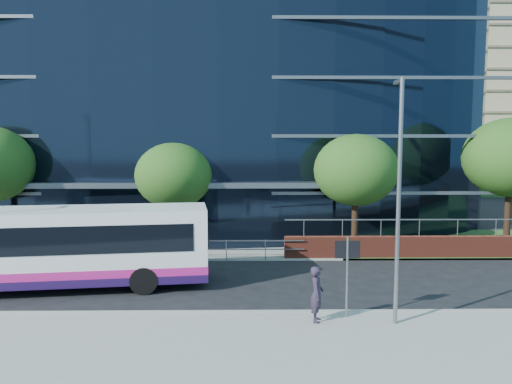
{
  "coord_description": "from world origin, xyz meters",
  "views": [
    {
      "loc": [
        1.19,
        -18.09,
        6.19
      ],
      "look_at": [
        1.53,
        8.0,
        3.45
      ],
      "focal_mm": 35.0,
      "sensor_mm": 36.0,
      "label": 1
    }
  ],
  "objects_px": {
    "tree_far_d": "(511,158)",
    "city_bus": "(60,247)",
    "tree_far_c": "(356,170)",
    "street_sign": "(347,260)",
    "tree_far_b": "(174,176)",
    "streetlight_east": "(399,194)",
    "tree_dist_e": "(444,154)",
    "pedestrian": "(317,294)"
  },
  "relations": [
    {
      "from": "tree_far_d",
      "to": "streetlight_east",
      "type": "height_order",
      "value": "streetlight_east"
    },
    {
      "from": "tree_far_b",
      "to": "streetlight_east",
      "type": "relative_size",
      "value": 0.76
    },
    {
      "from": "city_bus",
      "to": "pedestrian",
      "type": "relative_size",
      "value": 6.77
    },
    {
      "from": "city_bus",
      "to": "pedestrian",
      "type": "distance_m",
      "value": 10.99
    },
    {
      "from": "tree_dist_e",
      "to": "tree_far_b",
      "type": "bearing_deg",
      "value": -131.52
    },
    {
      "from": "tree_far_b",
      "to": "tree_far_c",
      "type": "relative_size",
      "value": 0.93
    },
    {
      "from": "street_sign",
      "to": "pedestrian",
      "type": "relative_size",
      "value": 1.5
    },
    {
      "from": "street_sign",
      "to": "streetlight_east",
      "type": "height_order",
      "value": "streetlight_east"
    },
    {
      "from": "tree_far_d",
      "to": "city_bus",
      "type": "xyz_separation_m",
      "value": [
        -22.67,
        -7.69,
        -3.41
      ]
    },
    {
      "from": "tree_dist_e",
      "to": "pedestrian",
      "type": "distance_m",
      "value": 46.88
    },
    {
      "from": "street_sign",
      "to": "tree_far_d",
      "type": "relative_size",
      "value": 0.38
    },
    {
      "from": "tree_far_d",
      "to": "streetlight_east",
      "type": "relative_size",
      "value": 0.93
    },
    {
      "from": "tree_far_c",
      "to": "tree_far_d",
      "type": "relative_size",
      "value": 0.87
    },
    {
      "from": "tree_far_c",
      "to": "tree_far_d",
      "type": "bearing_deg",
      "value": 6.34
    },
    {
      "from": "tree_far_b",
      "to": "city_bus",
      "type": "xyz_separation_m",
      "value": [
        -3.67,
        -7.19,
        -2.43
      ]
    },
    {
      "from": "tree_dist_e",
      "to": "streetlight_east",
      "type": "bearing_deg",
      "value": -113.11
    },
    {
      "from": "street_sign",
      "to": "tree_far_c",
      "type": "xyz_separation_m",
      "value": [
        2.5,
        10.59,
        2.39
      ]
    },
    {
      "from": "city_bus",
      "to": "street_sign",
      "type": "bearing_deg",
      "value": -26.74
    },
    {
      "from": "tree_dist_e",
      "to": "streetlight_east",
      "type": "relative_size",
      "value": 0.81
    },
    {
      "from": "tree_far_d",
      "to": "tree_dist_e",
      "type": "height_order",
      "value": "tree_far_d"
    },
    {
      "from": "tree_far_d",
      "to": "tree_far_b",
      "type": "bearing_deg",
      "value": -178.49
    },
    {
      "from": "tree_far_b",
      "to": "streetlight_east",
      "type": "bearing_deg",
      "value": -52.37
    },
    {
      "from": "tree_far_c",
      "to": "city_bus",
      "type": "relative_size",
      "value": 0.52
    },
    {
      "from": "street_sign",
      "to": "tree_far_d",
      "type": "height_order",
      "value": "tree_far_d"
    },
    {
      "from": "tree_far_b",
      "to": "streetlight_east",
      "type": "height_order",
      "value": "streetlight_east"
    },
    {
      "from": "tree_far_b",
      "to": "city_bus",
      "type": "height_order",
      "value": "tree_far_b"
    },
    {
      "from": "pedestrian",
      "to": "city_bus",
      "type": "bearing_deg",
      "value": 75.76
    },
    {
      "from": "tree_far_d",
      "to": "city_bus",
      "type": "bearing_deg",
      "value": -161.26
    },
    {
      "from": "tree_far_c",
      "to": "street_sign",
      "type": "bearing_deg",
      "value": -103.29
    },
    {
      "from": "city_bus",
      "to": "pedestrian",
      "type": "xyz_separation_m",
      "value": [
        10.09,
        -4.29,
        -0.7
      ]
    },
    {
      "from": "tree_far_d",
      "to": "city_bus",
      "type": "distance_m",
      "value": 24.18
    },
    {
      "from": "city_bus",
      "to": "streetlight_east",
      "type": "bearing_deg",
      "value": -27.0
    },
    {
      "from": "street_sign",
      "to": "tree_far_b",
      "type": "distance_m",
      "value": 13.54
    },
    {
      "from": "streetlight_east",
      "to": "tree_far_d",
      "type": "bearing_deg",
      "value": 50.6
    },
    {
      "from": "streetlight_east",
      "to": "tree_dist_e",
      "type": "bearing_deg",
      "value": 66.89
    },
    {
      "from": "tree_far_c",
      "to": "tree_dist_e",
      "type": "bearing_deg",
      "value": 61.26
    },
    {
      "from": "street_sign",
      "to": "tree_far_b",
      "type": "xyz_separation_m",
      "value": [
        -7.5,
        11.09,
        2.06
      ]
    },
    {
      "from": "tree_far_b",
      "to": "street_sign",
      "type": "bearing_deg",
      "value": -55.92
    },
    {
      "from": "streetlight_east",
      "to": "city_bus",
      "type": "bearing_deg",
      "value": 160.52
    },
    {
      "from": "pedestrian",
      "to": "streetlight_east",
      "type": "bearing_deg",
      "value": -85.39
    },
    {
      "from": "city_bus",
      "to": "tree_far_b",
      "type": "bearing_deg",
      "value": 55.44
    },
    {
      "from": "tree_far_b",
      "to": "pedestrian",
      "type": "height_order",
      "value": "tree_far_b"
    }
  ]
}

